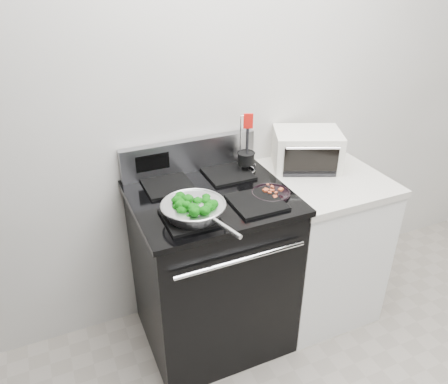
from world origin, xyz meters
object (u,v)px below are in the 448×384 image
toaster_oven (307,149)px  utensil_holder (246,161)px  skillet (194,209)px  bacon_plate (271,191)px  gas_range (212,267)px

toaster_oven → utensil_holder: bearing=-161.1°
toaster_oven → skillet: bearing=-135.4°
skillet → bacon_plate: bearing=-8.1°
skillet → utensil_holder: size_ratio=1.37×
gas_range → utensil_holder: 0.62m
utensil_holder → bacon_plate: bearing=-69.8°
skillet → toaster_oven: bearing=5.8°
bacon_plate → toaster_oven: (0.37, 0.26, 0.06)m
bacon_plate → toaster_oven: size_ratio=0.44×
utensil_holder → toaster_oven: (0.37, -0.03, 0.01)m
bacon_plate → utensil_holder: bearing=89.7°
toaster_oven → gas_range: bearing=-144.8°
skillet → utensil_holder: utensil_holder is taller
skillet → toaster_oven: toaster_oven is taller
gas_range → toaster_oven: toaster_oven is taller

